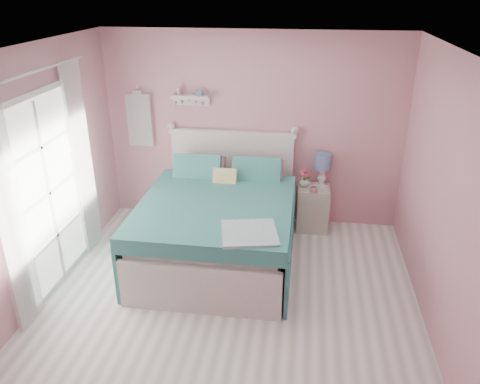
% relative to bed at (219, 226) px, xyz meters
% --- Properties ---
extents(floor, '(4.50, 4.50, 0.00)m').
position_rel_bed_xyz_m(floor, '(0.27, -1.13, -0.42)').
color(floor, beige).
rests_on(floor, ground).
extents(room_shell, '(4.50, 4.50, 4.50)m').
position_rel_bed_xyz_m(room_shell, '(0.27, -1.13, 1.16)').
color(room_shell, pink).
rests_on(room_shell, floor).
extents(bed, '(1.77, 2.25, 1.30)m').
position_rel_bed_xyz_m(bed, '(0.00, 0.00, 0.00)').
color(bed, silver).
rests_on(bed, floor).
extents(nightstand, '(0.42, 0.42, 0.61)m').
position_rel_bed_xyz_m(nightstand, '(1.14, 0.89, -0.12)').
color(nightstand, beige).
rests_on(nightstand, floor).
extents(table_lamp, '(0.23, 0.23, 0.46)m').
position_rel_bed_xyz_m(table_lamp, '(1.23, 0.98, 0.50)').
color(table_lamp, white).
rests_on(table_lamp, nightstand).
extents(vase, '(0.17, 0.17, 0.15)m').
position_rel_bed_xyz_m(vase, '(1.00, 0.91, 0.26)').
color(vase, silver).
rests_on(vase, nightstand).
extents(teacup, '(0.11, 0.11, 0.07)m').
position_rel_bed_xyz_m(teacup, '(1.13, 0.74, 0.22)').
color(teacup, '#C7858D').
rests_on(teacup, nightstand).
extents(roses, '(0.14, 0.11, 0.12)m').
position_rel_bed_xyz_m(roses, '(1.00, 0.91, 0.38)').
color(roses, '#D74962').
rests_on(roses, vase).
extents(wall_shelf, '(0.50, 0.15, 0.25)m').
position_rel_bed_xyz_m(wall_shelf, '(-0.55, 1.06, 1.31)').
color(wall_shelf, silver).
rests_on(wall_shelf, room_shell).
extents(hanging_dress, '(0.34, 0.03, 0.72)m').
position_rel_bed_xyz_m(hanging_dress, '(-1.28, 1.05, 0.98)').
color(hanging_dress, white).
rests_on(hanging_dress, room_shell).
extents(french_door, '(0.04, 1.32, 2.16)m').
position_rel_bed_xyz_m(french_door, '(-1.70, -0.73, 0.65)').
color(french_door, silver).
rests_on(french_door, floor).
extents(curtain_near, '(0.04, 0.40, 2.32)m').
position_rel_bed_xyz_m(curtain_near, '(-1.65, -1.47, 0.76)').
color(curtain_near, white).
rests_on(curtain_near, floor).
extents(curtain_far, '(0.04, 0.40, 2.32)m').
position_rel_bed_xyz_m(curtain_far, '(-1.65, 0.02, 0.76)').
color(curtain_far, white).
rests_on(curtain_far, floor).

